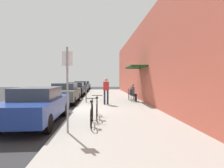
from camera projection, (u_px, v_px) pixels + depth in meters
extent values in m
plane|color=#2D2D30|center=(74.00, 111.00, 9.61)|extent=(60.00, 60.00, 0.00)
cube|color=#9E9B93|center=(113.00, 105.00, 11.76)|extent=(4.50, 32.00, 0.12)
cube|color=#BC5442|center=(149.00, 60.00, 11.85)|extent=(0.30, 32.00, 5.99)
cube|color=#19471E|center=(136.00, 67.00, 12.71)|extent=(1.10, 2.80, 0.12)
cube|color=navy|center=(37.00, 107.00, 7.03)|extent=(1.80, 4.40, 0.65)
cube|color=#333D47|center=(38.00, 93.00, 7.16)|extent=(1.48, 2.11, 0.45)
cylinder|color=black|center=(64.00, 109.00, 8.45)|extent=(0.22, 0.64, 0.64)
cylinder|color=black|center=(30.00, 110.00, 8.34)|extent=(0.22, 0.64, 0.64)
cylinder|color=black|center=(47.00, 124.00, 5.73)|extent=(0.22, 0.64, 0.64)
cube|color=#47514C|center=(65.00, 94.00, 12.83)|extent=(1.80, 4.40, 0.68)
cube|color=#333D47|center=(65.00, 86.00, 12.97)|extent=(1.48, 2.11, 0.45)
cylinder|color=black|center=(78.00, 97.00, 14.26)|extent=(0.22, 0.64, 0.64)
cylinder|color=black|center=(58.00, 97.00, 14.14)|extent=(0.22, 0.64, 0.64)
cylinder|color=black|center=(73.00, 101.00, 11.54)|extent=(0.22, 0.64, 0.64)
cylinder|color=black|center=(48.00, 101.00, 11.43)|extent=(0.22, 0.64, 0.64)
cube|color=black|center=(76.00, 90.00, 18.58)|extent=(1.80, 4.40, 0.59)
cube|color=#333D47|center=(76.00, 85.00, 18.71)|extent=(1.48, 2.11, 0.51)
cylinder|color=black|center=(84.00, 92.00, 20.00)|extent=(0.22, 0.64, 0.64)
cylinder|color=black|center=(70.00, 92.00, 19.89)|extent=(0.22, 0.64, 0.64)
cylinder|color=black|center=(82.00, 94.00, 17.28)|extent=(0.22, 0.64, 0.64)
cylinder|color=black|center=(65.00, 94.00, 17.17)|extent=(0.22, 0.64, 0.64)
cube|color=#47514C|center=(81.00, 87.00, 23.84)|extent=(1.80, 4.40, 0.62)
cube|color=#333D47|center=(81.00, 83.00, 23.98)|extent=(1.48, 2.11, 0.52)
cylinder|color=black|center=(87.00, 89.00, 25.27)|extent=(0.22, 0.64, 0.64)
cylinder|color=black|center=(76.00, 89.00, 25.16)|extent=(0.22, 0.64, 0.64)
cylinder|color=black|center=(86.00, 90.00, 22.55)|extent=(0.22, 0.64, 0.64)
cylinder|color=black|center=(73.00, 90.00, 22.44)|extent=(0.22, 0.64, 0.64)
cube|color=navy|center=(85.00, 86.00, 29.97)|extent=(1.80, 4.40, 0.56)
cube|color=#333D47|center=(85.00, 83.00, 30.10)|extent=(1.48, 2.11, 0.51)
cylinder|color=black|center=(90.00, 87.00, 31.39)|extent=(0.22, 0.64, 0.64)
cylinder|color=black|center=(81.00, 87.00, 31.28)|extent=(0.22, 0.64, 0.64)
cylinder|color=black|center=(89.00, 88.00, 28.67)|extent=(0.22, 0.64, 0.64)
cylinder|color=black|center=(79.00, 88.00, 28.56)|extent=(0.22, 0.64, 0.64)
cylinder|color=slate|center=(86.00, 95.00, 12.38)|extent=(0.07, 0.07, 1.10)
cube|color=#383D42|center=(86.00, 85.00, 12.36)|extent=(0.12, 0.10, 0.22)
cylinder|color=gray|center=(67.00, 90.00, 5.40)|extent=(0.06, 0.06, 2.60)
cube|color=white|center=(67.00, 59.00, 5.39)|extent=(0.32, 0.02, 0.44)
torus|color=black|center=(92.00, 112.00, 6.92)|extent=(0.04, 0.66, 0.66)
torus|color=black|center=(91.00, 118.00, 5.88)|extent=(0.04, 0.66, 0.66)
cylinder|color=black|center=(92.00, 115.00, 6.40)|extent=(0.04, 1.05, 0.04)
cylinder|color=black|center=(92.00, 109.00, 6.24)|extent=(0.04, 0.04, 0.50)
cube|color=black|center=(92.00, 101.00, 6.24)|extent=(0.10, 0.20, 0.06)
cylinder|color=black|center=(92.00, 106.00, 6.87)|extent=(0.03, 0.03, 0.56)
cylinder|color=black|center=(92.00, 98.00, 6.86)|extent=(0.46, 0.03, 0.03)
torus|color=black|center=(97.00, 108.00, 8.11)|extent=(0.04, 0.66, 0.66)
torus|color=black|center=(97.00, 112.00, 7.07)|extent=(0.04, 0.66, 0.66)
cylinder|color=black|center=(97.00, 110.00, 7.59)|extent=(0.04, 1.05, 0.04)
cylinder|color=black|center=(97.00, 104.00, 7.43)|extent=(0.04, 0.04, 0.50)
cube|color=black|center=(97.00, 98.00, 7.43)|extent=(0.10, 0.20, 0.06)
cylinder|color=black|center=(97.00, 102.00, 8.06)|extent=(0.03, 0.03, 0.56)
cylinder|color=black|center=(97.00, 95.00, 8.05)|extent=(0.46, 0.03, 0.03)
cylinder|color=black|center=(135.00, 98.00, 13.33)|extent=(0.04, 0.04, 0.45)
cylinder|color=black|center=(137.00, 98.00, 12.96)|extent=(0.04, 0.04, 0.45)
cylinder|color=black|center=(130.00, 98.00, 13.24)|extent=(0.04, 0.04, 0.45)
cylinder|color=black|center=(132.00, 98.00, 12.87)|extent=(0.04, 0.04, 0.45)
cube|color=black|center=(133.00, 95.00, 13.09)|extent=(0.51, 0.51, 0.03)
cube|color=black|center=(131.00, 92.00, 13.04)|extent=(0.11, 0.44, 0.40)
cylinder|color=#232838|center=(135.00, 98.00, 13.24)|extent=(0.11, 0.11, 0.47)
cylinder|color=#232838|center=(134.00, 95.00, 13.20)|extent=(0.38, 0.20, 0.14)
cylinder|color=#232838|center=(136.00, 98.00, 13.05)|extent=(0.11, 0.11, 0.47)
cylinder|color=#232838|center=(134.00, 95.00, 13.01)|extent=(0.38, 0.20, 0.14)
cube|color=#595960|center=(132.00, 91.00, 13.06)|extent=(0.28, 0.39, 0.56)
sphere|color=tan|center=(132.00, 85.00, 13.05)|extent=(0.22, 0.22, 0.22)
cylinder|color=black|center=(133.00, 97.00, 14.25)|extent=(0.04, 0.04, 0.45)
cylinder|color=black|center=(134.00, 97.00, 13.88)|extent=(0.04, 0.04, 0.45)
cylinder|color=black|center=(128.00, 96.00, 14.28)|extent=(0.04, 0.04, 0.45)
cylinder|color=black|center=(129.00, 97.00, 13.90)|extent=(0.04, 0.04, 0.45)
cube|color=black|center=(131.00, 94.00, 14.07)|extent=(0.50, 0.50, 0.03)
cube|color=black|center=(128.00, 91.00, 14.08)|extent=(0.09, 0.44, 0.40)
cylinder|color=#232838|center=(105.00, 97.00, 11.42)|extent=(0.12, 0.12, 0.90)
cylinder|color=#232838|center=(108.00, 97.00, 11.43)|extent=(0.12, 0.12, 0.90)
cube|color=#B22626|center=(106.00, 86.00, 11.40)|extent=(0.36, 0.22, 0.56)
sphere|color=tan|center=(106.00, 80.00, 11.39)|extent=(0.22, 0.22, 0.22)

